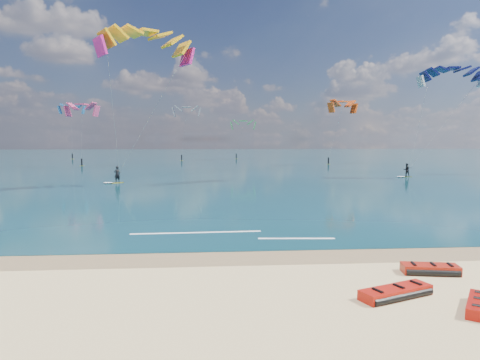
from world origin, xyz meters
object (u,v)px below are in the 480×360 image
object	(u,v)px
packed_kite_mid	(430,273)
kitesurfer_main	(131,103)
kitesurfer_far	(431,114)
packed_kite_left	(395,297)

from	to	relation	value
packed_kite_mid	kitesurfer_main	bearing A→B (deg)	127.85
packed_kite_mid	kitesurfer_far	size ratio (longest dim) A/B	0.15
packed_kite_left	packed_kite_mid	bearing A→B (deg)	22.43
kitesurfer_main	packed_kite_mid	bearing A→B (deg)	-102.17
packed_kite_left	kitesurfer_main	xyz separation A→B (m)	(-14.44, 34.29, 9.11)
packed_kite_mid	kitesurfer_main	world-z (taller)	kitesurfer_main
packed_kite_left	packed_kite_mid	distance (m)	3.37
packed_kite_mid	kitesurfer_main	distance (m)	37.27
packed_kite_mid	kitesurfer_far	distance (m)	45.36
kitesurfer_far	packed_kite_mid	bearing A→B (deg)	-110.14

